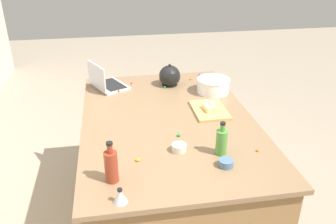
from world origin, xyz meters
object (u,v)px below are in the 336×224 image
butter_stick_left (213,106)px  ramekin_small (226,163)px  laptop (106,83)px  cutting_board (209,110)px  kettle (170,76)px  kitchen_timer (120,196)px  ramekin_medium (179,148)px  mixing_bowl_large (213,85)px  butter_stick_right (207,108)px  bottle_olive (222,141)px  bottle_soy (111,166)px

butter_stick_left → ramekin_small: bearing=169.9°
laptop → cutting_board: (-0.57, -0.72, -0.04)m
kettle → cutting_board: bearing=-160.4°
kettle → kitchen_timer: size_ratio=2.77×
ramekin_medium → kitchen_timer: bearing=137.5°
mixing_bowl_large → butter_stick_right: bearing=157.8°
laptop → ramekin_small: (-1.24, -0.62, -0.03)m
cutting_board → kitchen_timer: bearing=142.2°
butter_stick_left → kitchen_timer: (-0.87, 0.70, -0.00)m
laptop → ramekin_small: 1.39m
bottle_olive → cutting_board: (0.55, -0.09, -0.07)m
mixing_bowl_large → butter_stick_right: 0.38m
bottle_olive → butter_stick_right: 0.54m
laptop → kettle: 0.53m
laptop → butter_stick_left: size_ratio=3.41×
laptop → cutting_board: size_ratio=1.13×
butter_stick_right → ramekin_small: 0.66m
kitchen_timer → butter_stick_right: bearing=-37.5°
bottle_soy → ramekin_small: bearing=-87.8°
laptop → kettle: (-0.02, -0.53, 0.03)m
laptop → kitchen_timer: (-1.44, -0.05, -0.01)m
bottle_soy → kettle: (1.24, -0.51, -0.01)m
laptop → cutting_board: laptop is taller
laptop → ramekin_medium: laptop is taller
butter_stick_right → kitchen_timer: (-0.85, 0.65, -0.00)m
bottle_soy → kitchen_timer: bottle_soy is taller
bottle_soy → cutting_board: (0.70, -0.71, -0.08)m
butter_stick_left → butter_stick_right: size_ratio=1.00×
butter_stick_left → kettle: bearing=21.7°
bottle_soy → ramekin_small: 0.62m
cutting_board → ramekin_medium: size_ratio=3.86×
butter_stick_right → ramekin_small: bearing=173.4°
bottle_olive → ramekin_small: size_ratio=2.51×
mixing_bowl_large → bottle_olive: (-0.88, 0.21, 0.02)m
bottle_soy → ramekin_small: (0.02, -0.61, -0.07)m
butter_stick_right → ramekin_small: (-0.66, 0.08, -0.02)m
butter_stick_left → butter_stick_right: same height
laptop → bottle_olive: size_ratio=1.85×
butter_stick_right → mixing_bowl_large: bearing=-22.2°
cutting_board → butter_stick_left: size_ratio=3.03×
bottle_soy → butter_stick_left: bearing=-46.3°
ramekin_small → cutting_board: bearing=-8.3°
cutting_board → butter_stick_left: 0.04m
mixing_bowl_large → kettle: bearing=56.6°
bottle_soy → kettle: size_ratio=1.06×
ramekin_small → butter_stick_right: bearing=-6.6°
butter_stick_right → cutting_board: bearing=-51.4°
ramekin_medium → bottle_olive: bearing=-106.5°
cutting_board → ramekin_small: size_ratio=4.13×
butter_stick_right → ramekin_medium: 0.55m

